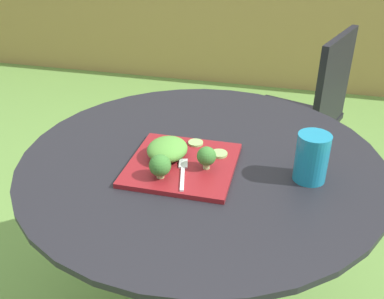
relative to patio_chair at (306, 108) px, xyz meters
The scene contains 11 objects.
bamboo_fence 1.67m from the patio_chair, 100.80° to the left, with size 8.00×0.08×1.44m, color #9E7F47.
patio_table 0.99m from the patio_chair, 108.24° to the right, with size 1.06×1.06×0.75m.
patio_chair is the anchor object (origin of this frame).
salad_plate 1.09m from the patio_chair, 109.16° to the right, with size 0.29×0.29×0.01m, color maroon.
drinking_glass 1.02m from the patio_chair, 90.19° to the right, with size 0.09×0.09×0.13m.
fork 1.13m from the patio_chair, 107.66° to the right, with size 0.05×0.15×0.00m.
lettuce_mound 1.10m from the patio_chair, 111.97° to the right, with size 0.11×0.13×0.05m, color #519338.
broccoli_floret_0 1.19m from the patio_chair, 109.48° to the right, with size 0.06×0.06×0.07m.
broccoli_floret_1 1.09m from the patio_chair, 105.24° to the right, with size 0.05×0.05×0.06m.
cucumber_slice_0 0.99m from the patio_chair, 110.77° to the right, with size 0.05×0.05×0.01m, color #8EB766.
cucumber_slice_1 1.00m from the patio_chair, 105.33° to the right, with size 0.05×0.05×0.01m, color #8EB766.
Camera 1 is at (0.24, -1.07, 1.40)m, focal length 40.66 mm.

